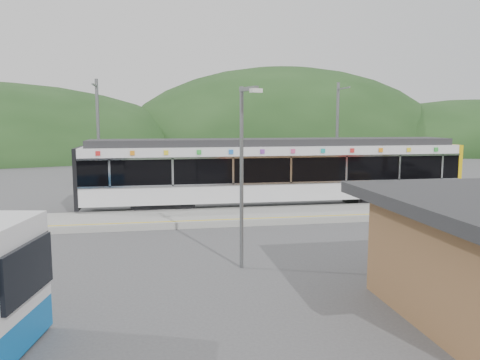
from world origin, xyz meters
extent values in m
plane|color=#4C4C4F|center=(0.00, 0.00, 0.00)|extent=(120.00, 120.00, 0.00)
ellipsoid|color=#1E3D19|center=(16.00, 54.00, 0.00)|extent=(52.00, 39.00, 26.00)
ellipsoid|color=#1E3D19|center=(45.00, 48.00, 0.00)|extent=(44.00, 33.00, 16.00)
cube|color=#9E9E99|center=(0.00, 3.30, 0.15)|extent=(26.00, 3.20, 0.30)
cube|color=yellow|center=(0.00, 2.00, 0.30)|extent=(26.00, 0.10, 0.01)
cube|color=black|center=(-3.56, 6.00, 0.30)|extent=(3.20, 2.20, 0.56)
cube|color=black|center=(8.44, 6.00, 0.30)|extent=(3.20, 2.20, 0.56)
cube|color=silver|center=(2.44, 6.00, 1.04)|extent=(20.00, 2.90, 0.92)
cube|color=black|center=(2.44, 6.00, 2.23)|extent=(20.00, 2.96, 1.45)
cube|color=silver|center=(2.44, 4.50, 1.55)|extent=(20.00, 0.05, 0.10)
cube|color=silver|center=(2.44, 4.50, 2.90)|extent=(20.00, 0.05, 0.10)
cube|color=silver|center=(2.44, 6.00, 3.17)|extent=(20.00, 2.90, 0.45)
cube|color=#2D2D30|center=(2.44, 6.00, 3.58)|extent=(19.40, 2.50, 0.36)
cube|color=#E2B90B|center=(12.56, 6.00, 1.90)|extent=(0.24, 2.92, 3.00)
cube|color=black|center=(-7.66, 6.00, 1.90)|extent=(0.20, 2.92, 3.00)
cube|color=silver|center=(-6.06, 4.50, 2.23)|extent=(0.10, 0.05, 1.35)
cube|color=silver|center=(-3.06, 4.50, 2.23)|extent=(0.10, 0.05, 1.35)
cube|color=silver|center=(-0.06, 4.50, 2.23)|extent=(0.10, 0.05, 1.35)
cube|color=silver|center=(2.94, 4.50, 2.23)|extent=(0.10, 0.05, 1.35)
cube|color=silver|center=(5.94, 4.50, 2.23)|extent=(0.10, 0.05, 1.35)
cube|color=silver|center=(8.94, 4.50, 2.23)|extent=(0.10, 0.05, 1.35)
cube|color=silver|center=(11.44, 4.50, 2.23)|extent=(0.10, 0.05, 1.35)
cube|color=red|center=(-6.56, 4.51, 3.18)|extent=(0.22, 0.04, 0.22)
cube|color=orange|center=(-4.96, 4.51, 3.18)|extent=(0.22, 0.04, 0.22)
cube|color=yellow|center=(-3.36, 4.51, 3.18)|extent=(0.22, 0.04, 0.22)
cube|color=green|center=(-1.76, 4.51, 3.18)|extent=(0.22, 0.04, 0.22)
cube|color=blue|center=(-0.16, 4.51, 3.18)|extent=(0.22, 0.04, 0.22)
cube|color=purple|center=(1.44, 4.51, 3.18)|extent=(0.22, 0.04, 0.22)
cube|color=#E54C8C|center=(3.04, 4.51, 3.18)|extent=(0.22, 0.04, 0.22)
cube|color=#19A5A5|center=(4.64, 4.51, 3.18)|extent=(0.22, 0.04, 0.22)
cube|color=red|center=(6.24, 4.51, 3.18)|extent=(0.22, 0.04, 0.22)
cube|color=orange|center=(7.84, 4.51, 3.18)|extent=(0.22, 0.04, 0.22)
cube|color=yellow|center=(9.44, 4.51, 3.18)|extent=(0.22, 0.04, 0.22)
cube|color=green|center=(11.04, 4.51, 3.18)|extent=(0.22, 0.04, 0.22)
cylinder|color=slate|center=(-7.00, 8.60, 3.50)|extent=(0.18, 0.18, 7.00)
cube|color=slate|center=(-7.00, 7.80, 6.60)|extent=(0.08, 1.80, 0.08)
cylinder|color=slate|center=(7.00, 8.60, 3.50)|extent=(0.18, 0.18, 7.00)
cube|color=slate|center=(7.00, 7.80, 6.60)|extent=(0.08, 1.80, 0.08)
cylinder|color=slate|center=(-1.17, -4.05, 2.89)|extent=(0.12, 0.12, 5.77)
cube|color=slate|center=(-1.17, -4.48, 5.68)|extent=(0.43, 0.95, 0.12)
cube|color=silver|center=(-1.17, -4.92, 5.60)|extent=(0.39, 0.28, 0.12)
camera|label=1|loc=(-3.76, -18.46, 4.73)|focal=35.00mm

